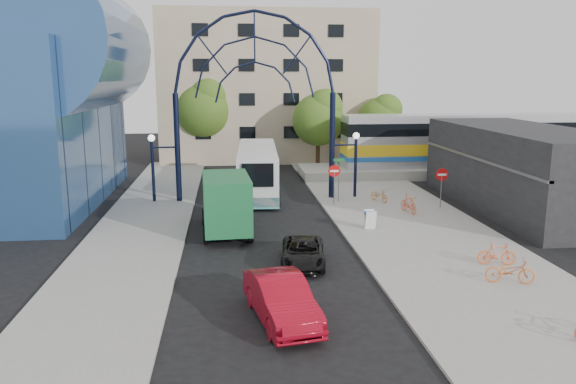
{
  "coord_description": "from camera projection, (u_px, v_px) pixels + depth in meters",
  "views": [
    {
      "loc": [
        -1.76,
        -22.11,
        8.03
      ],
      "look_at": [
        1.24,
        6.0,
        2.19
      ],
      "focal_mm": 35.0,
      "sensor_mm": 36.0,
      "label": 1
    }
  ],
  "objects": [
    {
      "name": "sidewalk_east",
      "position": [
        426.0,
        239.0,
        28.05
      ],
      "size": [
        8.0,
        56.0,
        0.12
      ],
      "primitive_type": "cube",
      "color": "gray",
      "rests_on": "ground"
    },
    {
      "name": "apartment_block",
      "position": [
        265.0,
        87.0,
        56.18
      ],
      "size": [
        20.0,
        12.1,
        14.0
      ],
      "color": "tan",
      "rests_on": "ground"
    },
    {
      "name": "tree_north_b",
      "position": [
        204.0,
        107.0,
        51.01
      ],
      "size": [
        5.12,
        5.12,
        8.0
      ],
      "color": "#382314",
      "rests_on": "ground"
    },
    {
      "name": "street_name_sign",
      "position": [
        339.0,
        171.0,
        35.72
      ],
      "size": [
        0.7,
        0.7,
        2.8
      ],
      "color": "slate",
      "rests_on": "sidewalk_east"
    },
    {
      "name": "sandwich_board",
      "position": [
        370.0,
        217.0,
        29.59
      ],
      "size": [
        0.55,
        0.61,
        0.99
      ],
      "color": "white",
      "rests_on": "sidewalk_east"
    },
    {
      "name": "bike_far_a",
      "position": [
        510.0,
        271.0,
        21.79
      ],
      "size": [
        1.97,
        1.13,
        0.98
      ],
      "primitive_type": "imported",
      "rotation": [
        0.0,
        0.0,
        1.3
      ],
      "color": "orange",
      "rests_on": "sidewalk_east"
    },
    {
      "name": "plaza_west",
      "position": [
        137.0,
        236.0,
        28.49
      ],
      "size": [
        5.0,
        50.0,
        0.12
      ],
      "primitive_type": "cube",
      "color": "gray",
      "rests_on": "ground"
    },
    {
      "name": "tree_north_a",
      "position": [
        320.0,
        117.0,
        48.29
      ],
      "size": [
        4.48,
        4.48,
        7.0
      ],
      "color": "#382314",
      "rests_on": "ground"
    },
    {
      "name": "bike_near_b",
      "position": [
        409.0,
        204.0,
        33.08
      ],
      "size": [
        0.87,
        1.82,
        1.05
      ],
      "primitive_type": "imported",
      "rotation": [
        0.0,
        0.0,
        0.22
      ],
      "color": "#F35B30",
      "rests_on": "sidewalk_east"
    },
    {
      "name": "red_sedan",
      "position": [
        281.0,
        299.0,
        18.67
      ],
      "size": [
        2.47,
        4.85,
        1.52
      ],
      "primitive_type": "imported",
      "rotation": [
        0.0,
        0.0,
        0.19
      ],
      "color": "maroon",
      "rests_on": "ground"
    },
    {
      "name": "bike_near_a",
      "position": [
        379.0,
        195.0,
        36.13
      ],
      "size": [
        1.16,
        1.67,
        0.83
      ],
      "primitive_type": "imported",
      "rotation": [
        0.0,
        0.0,
        0.43
      ],
      "color": "orange",
      "rests_on": "sidewalk_east"
    },
    {
      "name": "transit_hall",
      "position": [
        9.0,
        98.0,
        34.99
      ],
      "size": [
        16.5,
        18.0,
        14.5
      ],
      "color": "#294D7F",
      "rests_on": "ground"
    },
    {
      "name": "black_suv",
      "position": [
        303.0,
        252.0,
        24.27
      ],
      "size": [
        2.35,
        4.22,
        1.11
      ],
      "primitive_type": "imported",
      "rotation": [
        0.0,
        0.0,
        -0.13
      ],
      "color": "black",
      "rests_on": "ground"
    },
    {
      "name": "tree_north_c",
      "position": [
        381.0,
        118.0,
        50.93
      ],
      "size": [
        4.16,
        4.16,
        6.5
      ],
      "color": "#382314",
      "rests_on": "ground"
    },
    {
      "name": "commercial_block_east",
      "position": [
        521.0,
        169.0,
        34.23
      ],
      "size": [
        6.0,
        16.0,
        5.0
      ],
      "primitive_type": "cube",
      "color": "black",
      "rests_on": "ground"
    },
    {
      "name": "green_truck",
      "position": [
        226.0,
        203.0,
        29.15
      ],
      "size": [
        2.68,
        6.33,
        3.14
      ],
      "rotation": [
        0.0,
        0.0,
        0.06
      ],
      "color": "black",
      "rests_on": "ground"
    },
    {
      "name": "bike_far_b",
      "position": [
        497.0,
        254.0,
        23.9
      ],
      "size": [
        1.68,
        0.76,
        0.97
      ],
      "primitive_type": "imported",
      "rotation": [
        0.0,
        0.0,
        1.37
      ],
      "color": "orange",
      "rests_on": "sidewalk_east"
    },
    {
      "name": "city_bus",
      "position": [
        257.0,
        169.0,
        39.01
      ],
      "size": [
        3.19,
        11.75,
        3.2
      ],
      "rotation": [
        0.0,
        0.0,
        -0.05
      ],
      "color": "silver",
      "rests_on": "ground"
    },
    {
      "name": "train_car",
      "position": [
        493.0,
        140.0,
        46.25
      ],
      "size": [
        25.1,
        3.05,
        4.2
      ],
      "color": "#B7B7BC",
      "rests_on": "train_platform"
    },
    {
      "name": "gateway_arch",
      "position": [
        255.0,
        68.0,
        35.24
      ],
      "size": [
        13.64,
        0.44,
        12.1
      ],
      "color": "black",
      "rests_on": "ground"
    },
    {
      "name": "do_not_enter_sign",
      "position": [
        442.0,
        179.0,
        33.82
      ],
      "size": [
        0.76,
        0.07,
        2.48
      ],
      "color": "slate",
      "rests_on": "sidewalk_east"
    },
    {
      "name": "train_platform",
      "position": [
        491.0,
        170.0,
        46.76
      ],
      "size": [
        32.0,
        5.0,
        0.8
      ],
      "primitive_type": "cube",
      "color": "gray",
      "rests_on": "ground"
    },
    {
      "name": "ground",
      "position": [
        274.0,
        273.0,
        23.34
      ],
      "size": [
        120.0,
        120.0,
        0.0
      ],
      "primitive_type": "plane",
      "color": "black",
      "rests_on": "ground"
    },
    {
      "name": "stop_sign",
      "position": [
        334.0,
        175.0,
        35.12
      ],
      "size": [
        0.8,
        0.07,
        2.5
      ],
      "color": "slate",
      "rests_on": "sidewalk_east"
    }
  ]
}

